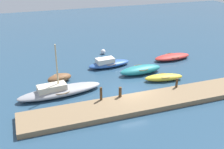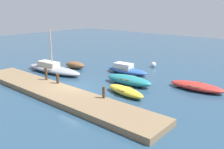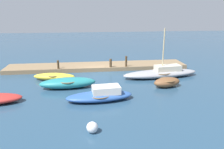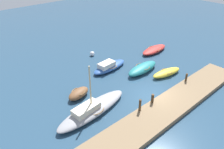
{
  "view_description": "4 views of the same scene",
  "coord_description": "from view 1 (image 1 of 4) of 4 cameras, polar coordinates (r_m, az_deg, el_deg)",
  "views": [
    {
      "loc": [
        -8.69,
        -19.52,
        11.04
      ],
      "look_at": [
        -1.12,
        1.54,
        1.36
      ],
      "focal_mm": 44.41,
      "sensor_mm": 36.0,
      "label": 1
    },
    {
      "loc": [
        14.94,
        -12.82,
        6.73
      ],
      "look_at": [
        1.16,
        3.31,
        0.73
      ],
      "focal_mm": 38.8,
      "sensor_mm": 36.0,
      "label": 2
    },
    {
      "loc": [
        1.29,
        20.76,
        6.09
      ],
      "look_at": [
        -1.06,
        2.16,
        0.51
      ],
      "focal_mm": 34.99,
      "sensor_mm": 36.0,
      "label": 3
    },
    {
      "loc": [
        -14.19,
        -10.08,
        12.3
      ],
      "look_at": [
        -1.41,
        4.21,
        1.04
      ],
      "focal_mm": 35.55,
      "sensor_mm": 36.0,
      "label": 4
    }
  ],
  "objects": [
    {
      "name": "sailboat_grey",
      "position": [
        24.03,
        -10.77,
        -3.28
      ],
      "size": [
        7.43,
        2.63,
        4.53
      ],
      "rotation": [
        0.0,
        0.0,
        0.11
      ],
      "color": "#939399",
      "rests_on": "ground_plane"
    },
    {
      "name": "mooring_post_mid_east",
      "position": [
        24.72,
        13.18,
        -1.65
      ],
      "size": [
        0.21,
        0.21,
        0.84
      ],
      "primitive_type": "cylinder",
      "color": "#47331E",
      "rests_on": "dock_platform"
    },
    {
      "name": "ground_plane",
      "position": [
        24.05,
        3.77,
        -3.99
      ],
      "size": [
        84.0,
        84.0,
        0.0
      ],
      "primitive_type": "plane",
      "color": "navy"
    },
    {
      "name": "rowboat_yellow",
      "position": [
        26.83,
        10.59,
        -0.58
      ],
      "size": [
        3.86,
        1.74,
        0.63
      ],
      "rotation": [
        0.0,
        0.0,
        -0.17
      ],
      "color": "gold",
      "rests_on": "ground_plane"
    },
    {
      "name": "marker_buoy",
      "position": [
        33.58,
        -1.84,
        4.72
      ],
      "size": [
        0.6,
        0.6,
        0.6
      ],
      "primitive_type": "sphere",
      "color": "silver",
      "rests_on": "ground_plane"
    },
    {
      "name": "rowboat_teal",
      "position": [
        28.01,
        5.91,
        0.98
      ],
      "size": [
        4.56,
        1.8,
        0.83
      ],
      "rotation": [
        0.0,
        0.0,
        0.06
      ],
      "color": "teal",
      "rests_on": "ground_plane"
    },
    {
      "name": "rowboat_red",
      "position": [
        32.48,
        12.29,
        3.57
      ],
      "size": [
        4.56,
        1.85,
        0.62
      ],
      "rotation": [
        0.0,
        0.0,
        0.06
      ],
      "color": "#B72D28",
      "rests_on": "ground_plane"
    },
    {
      "name": "motorboat_blue",
      "position": [
        29.63,
        -0.75,
        2.33
      ],
      "size": [
        4.76,
        1.97,
        1.02
      ],
      "rotation": [
        0.0,
        0.0,
        0.08
      ],
      "color": "#2D569E",
      "rests_on": "ground_plane"
    },
    {
      "name": "dock_platform",
      "position": [
        22.27,
        5.93,
        -5.85
      ],
      "size": [
        18.98,
        2.89,
        0.41
      ],
      "primitive_type": "cube",
      "color": "#846B4C",
      "rests_on": "ground_plane"
    },
    {
      "name": "dinghy_brown",
      "position": [
        26.49,
        -10.75,
        -0.71
      ],
      "size": [
        2.55,
        1.7,
        0.79
      ],
      "rotation": [
        0.0,
        0.0,
        0.24
      ],
      "color": "brown",
      "rests_on": "ground_plane"
    },
    {
      "name": "mooring_post_mid_west",
      "position": [
        22.47,
        1.69,
        -3.63
      ],
      "size": [
        0.25,
        0.25,
        0.84
      ],
      "primitive_type": "cylinder",
      "color": "#47331E",
      "rests_on": "dock_platform"
    },
    {
      "name": "mooring_post_west",
      "position": [
        21.93,
        -2.27,
        -3.99
      ],
      "size": [
        0.21,
        0.21,
        1.09
      ],
      "primitive_type": "cylinder",
      "color": "#47331E",
      "rests_on": "dock_platform"
    }
  ]
}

